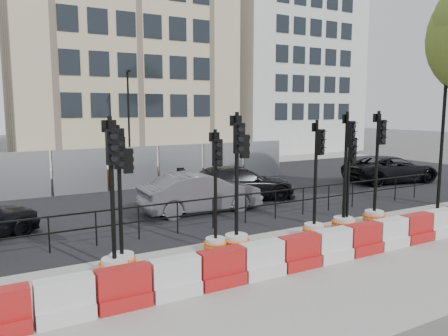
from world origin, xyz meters
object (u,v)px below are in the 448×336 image
lamp_post_near (444,123)px  traffic_signal_a (114,245)px  traffic_signal_h (375,201)px  traffic_signal_d (237,219)px  car_c (238,183)px

lamp_post_near → traffic_signal_a: bearing=-176.9°
lamp_post_near → traffic_signal_h: bearing=-174.5°
lamp_post_near → traffic_signal_a: lamp_post_near is taller
lamp_post_near → traffic_signal_h: lamp_post_near is taller
traffic_signal_h → traffic_signal_d: bearing=-176.1°
lamp_post_near → car_c: lamp_post_near is taller
traffic_signal_d → car_c: size_ratio=0.71×
traffic_signal_d → car_c: bearing=63.3°
traffic_signal_h → car_c: size_ratio=0.72×
traffic_signal_a → traffic_signal_h: size_ratio=0.98×
lamp_post_near → car_c: 8.07m
traffic_signal_a → traffic_signal_h: (8.61, 0.31, 0.02)m
traffic_signal_h → car_c: (-1.88, 5.45, -0.06)m
traffic_signal_a → traffic_signal_d: 3.32m
traffic_signal_d → traffic_signal_h: traffic_signal_h is taller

